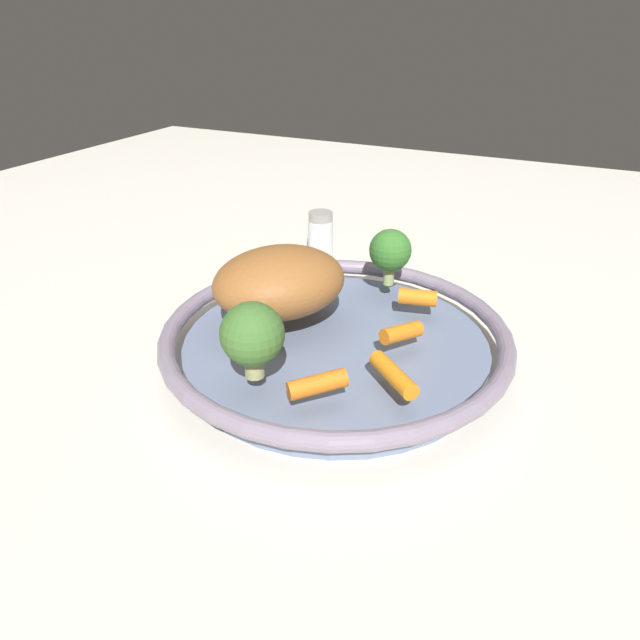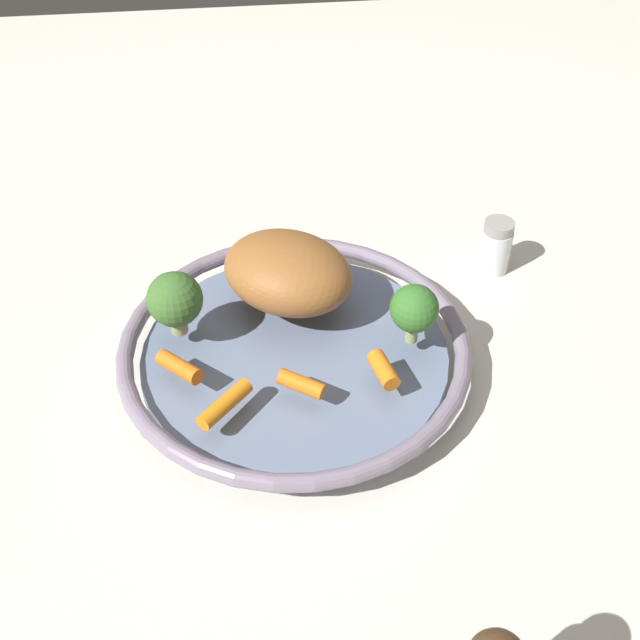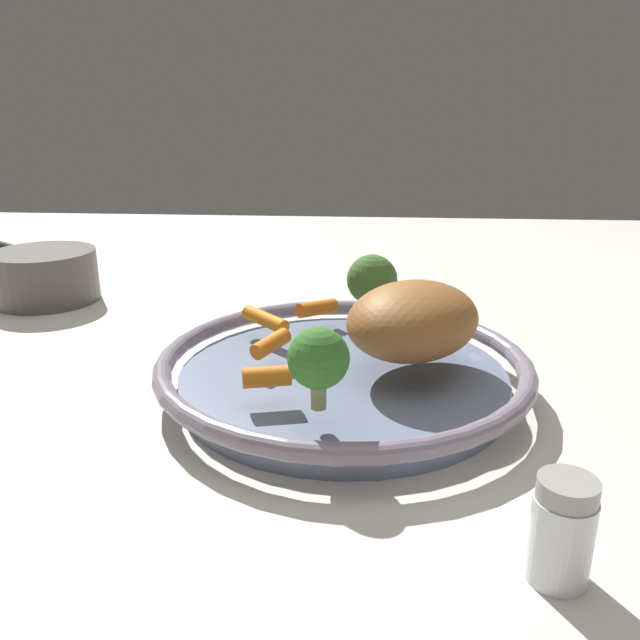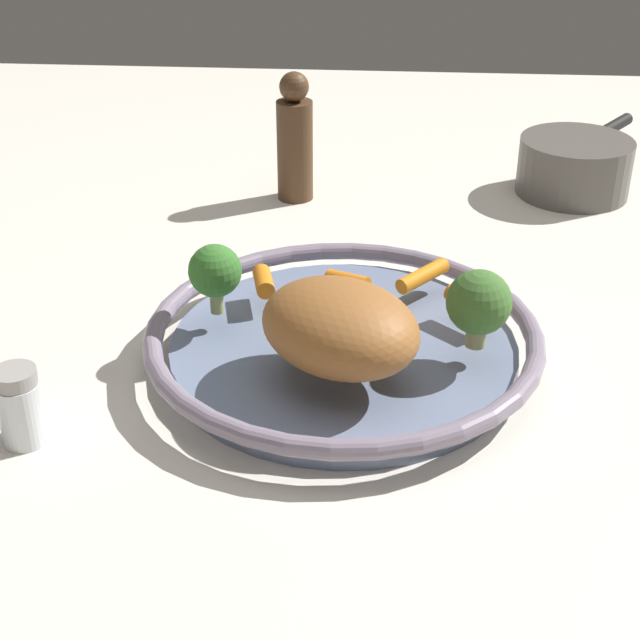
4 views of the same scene
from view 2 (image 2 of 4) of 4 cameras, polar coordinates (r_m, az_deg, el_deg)
The scene contains 10 objects.
ground_plane at distance 0.82m, azimuth -1.78°, elevation -3.38°, with size 1.98×1.98×0.00m, color silver.
serving_bowl at distance 0.81m, azimuth -1.81°, elevation -2.33°, with size 0.35×0.35×0.04m.
roast_chicken_piece at distance 0.82m, azimuth -2.37°, elevation 3.43°, with size 0.14×0.11×0.07m, color #985D2C.
baby_carrot_near_rim at distance 0.77m, azimuth -9.99°, elevation -3.32°, with size 0.02×0.02×0.05m, color orange.
baby_carrot_left at distance 0.76m, azimuth 4.56°, elevation -3.56°, with size 0.02×0.02×0.04m, color orange.
baby_carrot_right at distance 0.73m, azimuth -6.80°, elevation -5.98°, with size 0.02×0.02×0.06m, color orange.
baby_carrot_back at distance 0.74m, azimuth -1.37°, elevation -4.58°, with size 0.02×0.02×0.04m, color orange.
broccoli_floret_small at distance 0.79m, azimuth -10.31°, elevation 1.41°, with size 0.06×0.06×0.07m.
broccoli_floret_edge at distance 0.77m, azimuth 6.74°, elevation 0.77°, with size 0.05×0.05×0.07m.
salt_shaker at distance 0.95m, azimuth 12.41°, elevation 5.14°, with size 0.04×0.04×0.07m.
Camera 2 is at (-0.04, -0.58, 0.59)m, focal length 44.86 mm.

